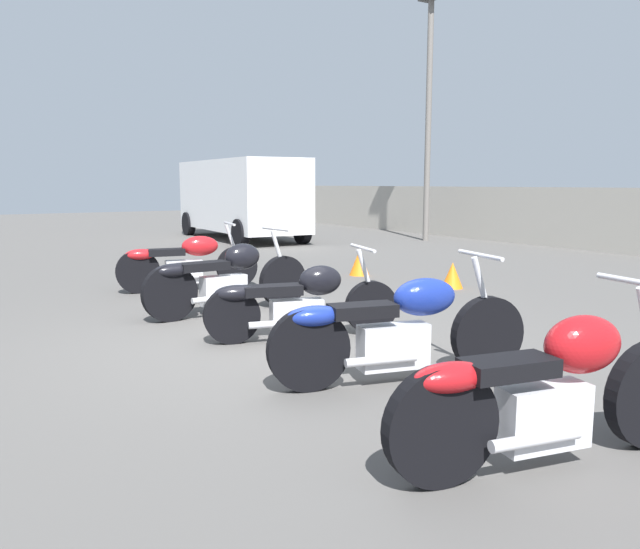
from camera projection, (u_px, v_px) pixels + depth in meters
name	position (u px, v px, depth m)	size (l,w,h in m)	color
ground_plane	(285.00, 341.00, 6.28)	(60.00, 60.00, 0.00)	#514F4C
light_pole_left	(429.00, 94.00, 16.76)	(0.70, 0.35, 6.58)	slate
motorcycle_slot_0	(186.00, 262.00, 9.22)	(0.67, 2.07, 0.99)	black
motorcycle_slot_1	(226.00, 278.00, 7.55)	(0.63, 2.19, 1.02)	black
motorcycle_slot_2	(298.00, 301.00, 6.34)	(0.82, 2.00, 0.93)	black
motorcycle_slot_3	(398.00, 329.00, 4.95)	(0.79, 2.18, 1.02)	black
motorcycle_slot_4	(550.00, 390.00, 3.46)	(0.77, 2.08, 1.02)	black
parked_van	(241.00, 196.00, 17.58)	(5.39, 2.14, 2.21)	white
traffic_cone_near	(359.00, 262.00, 10.76)	(0.35, 0.35, 0.45)	orange
traffic_cone_far	(452.00, 275.00, 9.44)	(0.32, 0.32, 0.39)	orange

